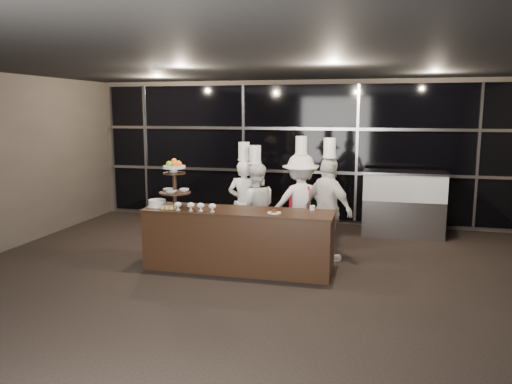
% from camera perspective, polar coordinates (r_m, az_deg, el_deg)
% --- Properties ---
extents(room, '(10.00, 10.00, 10.00)m').
position_cam_1_polar(room, '(5.76, -2.92, 0.51)').
color(room, black).
rests_on(room, ground).
extents(window_wall, '(8.60, 0.10, 2.80)m').
position_cam_1_polar(window_wall, '(10.55, 4.91, 4.54)').
color(window_wall, black).
rests_on(window_wall, ground).
extents(buffet_counter, '(2.84, 0.74, 0.92)m').
position_cam_1_polar(buffet_counter, '(7.50, -2.05, -5.47)').
color(buffet_counter, black).
rests_on(buffet_counter, ground).
extents(display_stand, '(0.48, 0.48, 0.74)m').
position_cam_1_polar(display_stand, '(7.66, -9.30, 1.40)').
color(display_stand, black).
rests_on(display_stand, buffet_counter).
extents(compotes, '(0.65, 0.11, 0.12)m').
position_cam_1_polar(compotes, '(7.36, -6.94, -1.54)').
color(compotes, silver).
rests_on(compotes, buffet_counter).
extents(layer_cake, '(0.30, 0.30, 0.11)m').
position_cam_1_polar(layer_cake, '(7.78, -11.23, -1.26)').
color(layer_cake, white).
rests_on(layer_cake, buffet_counter).
extents(pastry_squares, '(0.20, 0.13, 0.05)m').
position_cam_1_polar(pastry_squares, '(7.59, -9.96, -1.70)').
color(pastry_squares, '#E7CA71').
rests_on(pastry_squares, buffet_counter).
extents(small_plate, '(0.20, 0.20, 0.05)m').
position_cam_1_polar(small_plate, '(7.16, 2.09, -2.32)').
color(small_plate, white).
rests_on(small_plate, buffet_counter).
extents(chef_cup, '(0.08, 0.08, 0.07)m').
position_cam_1_polar(chef_cup, '(7.41, 6.46, -1.81)').
color(chef_cup, white).
rests_on(chef_cup, buffet_counter).
extents(display_case, '(1.53, 0.67, 1.24)m').
position_cam_1_polar(display_case, '(9.90, 16.49, -0.90)').
color(display_case, '#A5A5AA').
rests_on(display_case, ground).
extents(chef_a, '(0.57, 0.37, 1.85)m').
position_cam_1_polar(chef_a, '(8.57, -1.36, -1.24)').
color(chef_a, white).
rests_on(chef_a, ground).
extents(chef_b, '(0.88, 0.77, 1.81)m').
position_cam_1_polar(chef_b, '(8.40, -0.08, -1.71)').
color(chef_b, white).
rests_on(chef_b, ground).
extents(chef_c, '(1.22, 0.94, 1.96)m').
position_cam_1_polar(chef_c, '(8.42, 5.10, -1.24)').
color(chef_c, white).
rests_on(chef_c, ground).
extents(chef_d, '(1.01, 0.93, 1.96)m').
position_cam_1_polar(chef_d, '(7.92, 8.26, -1.91)').
color(chef_d, white).
rests_on(chef_d, ground).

